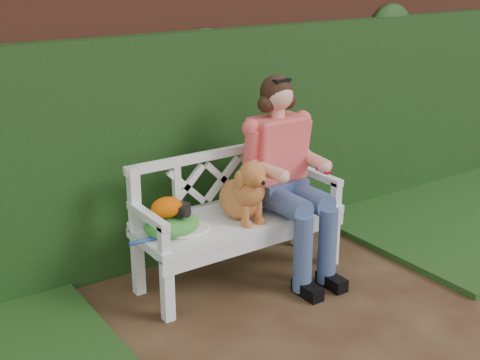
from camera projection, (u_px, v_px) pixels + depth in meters
ground at (345, 347)px, 3.82m from camera, size 60.00×60.00×0.00m
brick_wall at (182, 108)px, 4.94m from camera, size 10.00×0.30×2.20m
ivy_hedge at (198, 145)px, 4.85m from camera, size 10.00×0.18×1.70m
grass_right at (472, 211)px, 5.80m from camera, size 2.60×2.00×0.05m
garden_bench at (240, 247)px, 4.57m from camera, size 1.59×0.62×0.48m
seated_woman at (281, 177)px, 4.58m from camera, size 0.62×0.82×1.43m
dog at (243, 188)px, 4.38m from camera, size 0.45×0.50×0.45m
tennis_racket at (184, 230)px, 4.23m from camera, size 0.61×0.26×0.03m
green_bag at (172, 224)px, 4.19m from camera, size 0.44×0.38×0.13m
camera_item at (180, 210)px, 4.17m from camera, size 0.14×0.12×0.08m
baseball_glove at (167, 207)px, 4.12m from camera, size 0.23×0.18×0.13m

